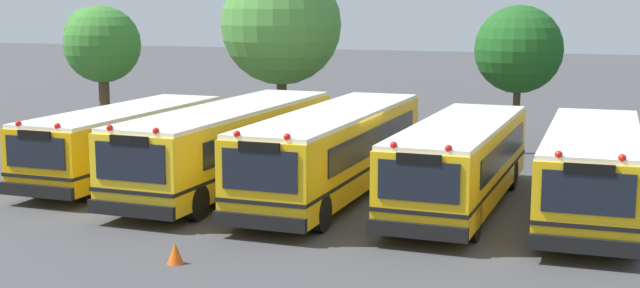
% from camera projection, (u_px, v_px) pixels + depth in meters
% --- Properties ---
extents(ground_plane, '(160.00, 160.00, 0.00)m').
position_uv_depth(ground_plane, '(336.00, 196.00, 26.24)').
color(ground_plane, '#424244').
extents(school_bus_0, '(2.62, 9.42, 2.50)m').
position_uv_depth(school_bus_0, '(126.00, 140.00, 28.70)').
color(school_bus_0, '#EAA80C').
rests_on(school_bus_0, ground_plane).
extents(school_bus_1, '(2.80, 11.60, 2.71)m').
position_uv_depth(school_bus_1, '(230.00, 143.00, 27.41)').
color(school_bus_1, yellow).
rests_on(school_bus_1, ground_plane).
extents(school_bus_2, '(2.55, 11.43, 2.75)m').
position_uv_depth(school_bus_2, '(335.00, 149.00, 26.16)').
color(school_bus_2, yellow).
rests_on(school_bus_2, ground_plane).
extents(school_bus_3, '(2.59, 9.87, 2.61)m').
position_uv_depth(school_bus_3, '(460.00, 161.00, 24.59)').
color(school_bus_3, yellow).
rests_on(school_bus_3, ground_plane).
extents(school_bus_4, '(2.70, 9.77, 2.61)m').
position_uv_depth(school_bus_4, '(592.00, 169.00, 23.34)').
color(school_bus_4, yellow).
rests_on(school_bus_4, ground_plane).
extents(tree_0, '(3.61, 3.45, 5.76)m').
position_uv_depth(tree_0, '(99.00, 42.00, 38.46)').
color(tree_0, '#4C3823').
rests_on(tree_0, ground_plane).
extents(tree_1, '(5.18, 5.18, 7.54)m').
position_uv_depth(tree_1, '(282.00, 25.00, 36.73)').
color(tree_1, '#4C3823').
rests_on(tree_1, ground_plane).
extents(tree_2, '(3.42, 3.42, 5.80)m').
position_uv_depth(tree_2, '(516.00, 48.00, 33.12)').
color(tree_2, '#4C3823').
rests_on(tree_2, ground_plane).
extents(traffic_cone, '(0.38, 0.38, 0.50)m').
position_uv_depth(traffic_cone, '(175.00, 253.00, 19.42)').
color(traffic_cone, '#EA5914').
rests_on(traffic_cone, ground_plane).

